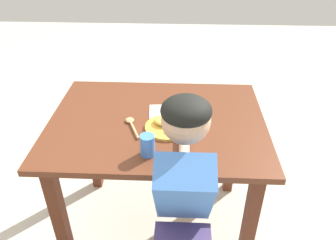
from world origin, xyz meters
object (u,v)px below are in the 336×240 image
Objects in this scene: plate at (167,125)px; fork at (199,123)px; drinking_cup at (147,145)px; person at (183,224)px; spoon at (132,124)px.

plate is 1.00× the size of fork.
drinking_cup is 0.09× the size of person.
spoon is at bearing 119.52° from person.
fork is at bearing 47.31° from drinking_cup.
fork is 2.24× the size of drinking_cup.
person reaches higher than plate.
spoon is (-0.32, -0.03, 0.00)m from fork.
spoon is 1.89× the size of drinking_cup.
drinking_cup is (-0.22, -0.24, 0.04)m from fork.
drinking_cup is at bearing 123.53° from person.
plate is at bearing 70.83° from drinking_cup.
drinking_cup reaches higher than spoon.
person is (0.15, -0.23, -0.20)m from drinking_cup.
plate is 0.17m from spoon.
plate is 0.19× the size of person.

